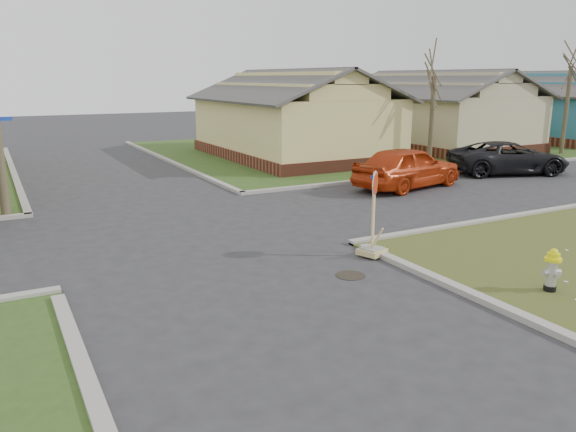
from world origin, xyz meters
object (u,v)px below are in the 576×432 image
fire_hydrant (552,268)px  dark_pickup (508,158)px  red_sedan (408,167)px  stop_sign (373,237)px

fire_hydrant → dark_pickup: (10.84, 10.51, 0.18)m
fire_hydrant → red_sedan: red_sedan is taller
red_sedan → dark_pickup: red_sedan is taller
red_sedan → dark_pickup: size_ratio=0.93×
fire_hydrant → dark_pickup: dark_pickup is taller
fire_hydrant → stop_sign: (-1.72, 3.61, -0.04)m
fire_hydrant → red_sedan: size_ratio=0.18×
red_sedan → dark_pickup: 6.19m
dark_pickup → red_sedan: bearing=115.2°
stop_sign → red_sedan: bearing=25.7°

